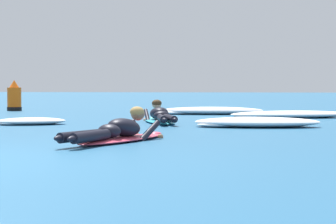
% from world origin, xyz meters
% --- Properties ---
extents(ground_plane, '(120.00, 120.00, 0.00)m').
position_xyz_m(ground_plane, '(0.00, 10.00, 0.00)').
color(ground_plane, '#235B84').
extents(surfer_near, '(1.16, 2.48, 0.53)m').
position_xyz_m(surfer_near, '(1.33, 2.66, 0.14)').
color(surfer_near, '#E54C66').
rests_on(surfer_near, ground).
extents(surfer_far, '(1.28, 2.68, 0.53)m').
position_xyz_m(surfer_far, '(1.08, 7.36, 0.13)').
color(surfer_far, '#2DB2D1').
rests_on(surfer_far, ground).
extents(whitewater_front, '(3.01, 1.29, 0.21)m').
position_xyz_m(whitewater_front, '(1.76, 11.58, 0.10)').
color(whitewater_front, white).
rests_on(whitewater_front, ground).
extents(whitewater_mid_left, '(1.62, 1.30, 0.15)m').
position_xyz_m(whitewater_mid_left, '(-1.43, 6.30, 0.07)').
color(whitewater_mid_left, white).
rests_on(whitewater_mid_left, ground).
extents(whitewater_back, '(2.50, 1.22, 0.19)m').
position_xyz_m(whitewater_back, '(3.19, 6.30, 0.09)').
color(whitewater_back, white).
rests_on(whitewater_back, ground).
extents(whitewater_far_band, '(3.24, 1.84, 0.18)m').
position_xyz_m(whitewater_far_band, '(3.93, 9.96, 0.08)').
color(whitewater_far_band, white).
rests_on(whitewater_far_band, ground).
extents(channel_marker_buoy, '(0.47, 0.47, 0.98)m').
position_xyz_m(channel_marker_buoy, '(-4.73, 13.15, 0.39)').
color(channel_marker_buoy, '#EA5B0F').
rests_on(channel_marker_buoy, ground).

